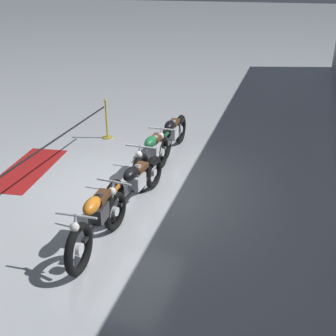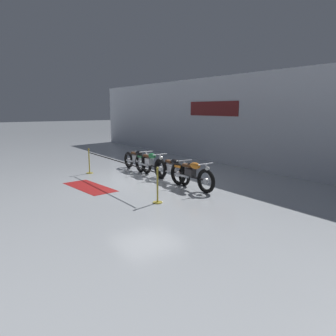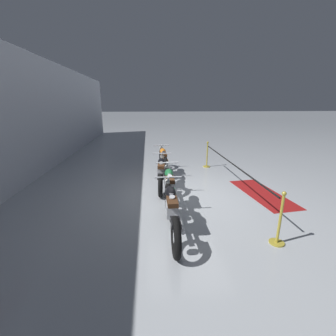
{
  "view_description": "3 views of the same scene",
  "coord_description": "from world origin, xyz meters",
  "px_view_note": "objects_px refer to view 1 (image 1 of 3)",
  "views": [
    {
      "loc": [
        7.1,
        3.24,
        4.01
      ],
      "look_at": [
        -0.2,
        1.1,
        0.46
      ],
      "focal_mm": 45.0,
      "sensor_mm": 36.0,
      "label": 1
    },
    {
      "loc": [
        10.39,
        -6.16,
        2.68
      ],
      "look_at": [
        0.87,
        0.37,
        0.57
      ],
      "focal_mm": 35.0,
      "sensor_mm": 36.0,
      "label": 2
    },
    {
      "loc": [
        -6.03,
        1.11,
        2.57
      ],
      "look_at": [
        0.91,
        0.5,
        0.52
      ],
      "focal_mm": 24.0,
      "sensor_mm": 36.0,
      "label": 3
    }
  ],
  "objects_px": {
    "motorcycle_green_1": "(153,154)",
    "motorcycle_orange_3": "(98,219)",
    "motorcycle_black_2": "(135,185)",
    "motorcycle_black_0": "(172,136)",
    "stanchion_far_left": "(79,133)",
    "floor_banner": "(28,169)"
  },
  "relations": [
    {
      "from": "motorcycle_green_1",
      "to": "motorcycle_black_2",
      "type": "distance_m",
      "value": 1.42
    },
    {
      "from": "motorcycle_green_1",
      "to": "motorcycle_orange_3",
      "type": "distance_m",
      "value": 2.73
    },
    {
      "from": "motorcycle_black_0",
      "to": "motorcycle_black_2",
      "type": "relative_size",
      "value": 1.0
    },
    {
      "from": "motorcycle_orange_3",
      "to": "motorcycle_green_1",
      "type": "bearing_deg",
      "value": 179.37
    },
    {
      "from": "motorcycle_black_2",
      "to": "motorcycle_orange_3",
      "type": "height_order",
      "value": "motorcycle_orange_3"
    },
    {
      "from": "floor_banner",
      "to": "motorcycle_green_1",
      "type": "bearing_deg",
      "value": 94.72
    },
    {
      "from": "motorcycle_black_0",
      "to": "motorcycle_black_2",
      "type": "bearing_deg",
      "value": 1.06
    },
    {
      "from": "motorcycle_black_2",
      "to": "floor_banner",
      "type": "xyz_separation_m",
      "value": [
        -0.86,
        -2.9,
        -0.45
      ]
    },
    {
      "from": "motorcycle_black_0",
      "to": "stanchion_far_left",
      "type": "xyz_separation_m",
      "value": [
        0.91,
        -1.94,
        0.19
      ]
    },
    {
      "from": "stanchion_far_left",
      "to": "floor_banner",
      "type": "xyz_separation_m",
      "value": [
        0.82,
        -0.91,
        -0.65
      ]
    },
    {
      "from": "motorcycle_orange_3",
      "to": "stanchion_far_left",
      "type": "xyz_separation_m",
      "value": [
        -2.99,
        -1.84,
        0.17
      ]
    },
    {
      "from": "motorcycle_green_1",
      "to": "motorcycle_orange_3",
      "type": "relative_size",
      "value": 1.07
    },
    {
      "from": "motorcycle_black_2",
      "to": "stanchion_far_left",
      "type": "distance_m",
      "value": 2.61
    },
    {
      "from": "motorcycle_black_2",
      "to": "motorcycle_orange_3",
      "type": "xyz_separation_m",
      "value": [
        1.31,
        -0.15,
        0.03
      ]
    },
    {
      "from": "motorcycle_green_1",
      "to": "motorcycle_black_2",
      "type": "relative_size",
      "value": 1.02
    },
    {
      "from": "motorcycle_orange_3",
      "to": "motorcycle_black_0",
      "type": "bearing_deg",
      "value": 178.52
    },
    {
      "from": "floor_banner",
      "to": "stanchion_far_left",
      "type": "bearing_deg",
      "value": 125.49
    },
    {
      "from": "motorcycle_black_2",
      "to": "floor_banner",
      "type": "height_order",
      "value": "motorcycle_black_2"
    },
    {
      "from": "motorcycle_green_1",
      "to": "stanchion_far_left",
      "type": "xyz_separation_m",
      "value": [
        -0.26,
        -1.87,
        0.18
      ]
    },
    {
      "from": "motorcycle_black_2",
      "to": "motorcycle_green_1",
      "type": "bearing_deg",
      "value": -175.21
    },
    {
      "from": "motorcycle_green_1",
      "to": "stanchion_far_left",
      "type": "relative_size",
      "value": 0.45
    },
    {
      "from": "motorcycle_green_1",
      "to": "stanchion_far_left",
      "type": "bearing_deg",
      "value": -98.05
    }
  ]
}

